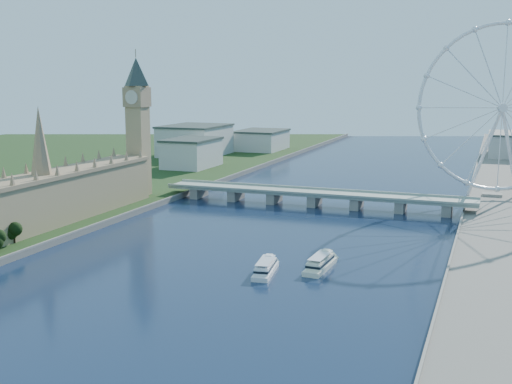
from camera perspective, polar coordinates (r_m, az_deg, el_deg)
The scene contains 7 objects.
parliament_range at distance 393.70m, azimuth -18.38°, elevation -0.65°, with size 24.00×200.00×70.00m.
big_ben at distance 476.55m, azimuth -10.50°, elevation 7.29°, with size 20.02×20.02×110.00m.
westminster_bridge at distance 453.04m, azimuth 5.24°, elevation -0.36°, with size 220.00×22.00×9.50m.
london_eye at distance 485.48m, azimuth 21.05°, elevation 6.95°, with size 113.60×39.12×124.30m.
city_skyline at distance 698.07m, azimuth 14.09°, elevation 3.88°, with size 505.00×280.00×32.00m.
tour_boat_near at distance 295.99m, azimuth 0.85°, elevation -7.26°, with size 7.87×30.74×6.80m, color silver, non-canonical shape.
tour_boat_far at distance 304.08m, azimuth 5.72°, elevation -6.83°, with size 8.35×32.55×7.22m, color beige, non-canonical shape.
Camera 1 is at (117.37, -129.97, 87.85)m, focal length 45.00 mm.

